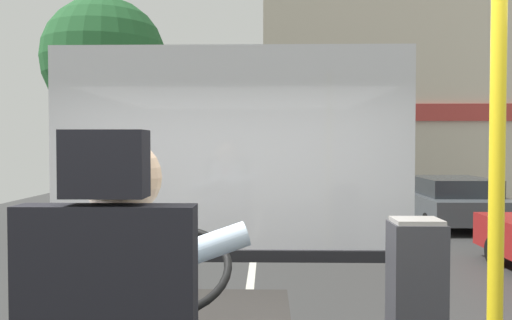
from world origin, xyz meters
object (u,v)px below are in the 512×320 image
handrail_pole (496,234)px  parked_car_charcoal (450,200)px  bus_driver (128,309)px  fare_box (416,319)px

handrail_pole → parked_car_charcoal: bearing=71.1°
bus_driver → fare_box: bearing=35.6°
fare_box → parked_car_charcoal: (4.02, 10.93, -0.63)m
bus_driver → handrail_pole: handrail_pole is taller
parked_car_charcoal → handrail_pole: bearing=-108.9°
handrail_pole → parked_car_charcoal: 12.54m
bus_driver → fare_box: size_ratio=0.90×
fare_box → handrail_pole: bearing=-91.8°
handrail_pole → fare_box: (0.03, 0.88, -0.55)m
fare_box → parked_car_charcoal: size_ratio=0.22×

